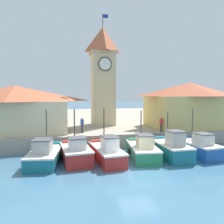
{
  "coord_description": "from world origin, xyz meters",
  "views": [
    {
      "loc": [
        -4.98,
        -14.15,
        5.35
      ],
      "look_at": [
        0.01,
        8.45,
        3.5
      ],
      "focal_mm": 35.0,
      "sensor_mm": 36.0,
      "label": 1
    }
  ],
  "objects_px": {
    "warehouse_left": "(15,109)",
    "fishing_boat_far_left": "(45,155)",
    "fishing_boat_mid_right": "(197,147)",
    "dock_worker_near_tower": "(161,124)",
    "clock_tower": "(103,73)",
    "fishing_boat_center": "(171,148)",
    "fishing_boat_left_inner": "(106,152)",
    "fishing_boat_left_outer": "(76,153)",
    "warehouse_right": "(189,104)",
    "fishing_boat_mid_left": "(142,150)",
    "dock_worker_along_quay": "(82,125)"
  },
  "relations": [
    {
      "from": "warehouse_left",
      "to": "fishing_boat_far_left",
      "type": "bearing_deg",
      "value": -63.49
    },
    {
      "from": "fishing_boat_far_left",
      "to": "fishing_boat_mid_right",
      "type": "distance_m",
      "value": 12.82
    },
    {
      "from": "fishing_boat_far_left",
      "to": "dock_worker_near_tower",
      "type": "distance_m",
      "value": 12.26
    },
    {
      "from": "clock_tower",
      "to": "dock_worker_near_tower",
      "type": "height_order",
      "value": "clock_tower"
    },
    {
      "from": "fishing_boat_center",
      "to": "clock_tower",
      "type": "bearing_deg",
      "value": 108.06
    },
    {
      "from": "fishing_boat_far_left",
      "to": "fishing_boat_left_inner",
      "type": "xyz_separation_m",
      "value": [
        4.77,
        -0.48,
        0.04
      ]
    },
    {
      "from": "fishing_boat_left_outer",
      "to": "warehouse_right",
      "type": "bearing_deg",
      "value": 25.84
    },
    {
      "from": "fishing_boat_mid_left",
      "to": "fishing_boat_left_inner",
      "type": "bearing_deg",
      "value": -178.26
    },
    {
      "from": "fishing_boat_left_outer",
      "to": "clock_tower",
      "type": "relative_size",
      "value": 0.32
    },
    {
      "from": "fishing_boat_mid_right",
      "to": "warehouse_right",
      "type": "relative_size",
      "value": 0.49
    },
    {
      "from": "fishing_boat_center",
      "to": "dock_worker_along_quay",
      "type": "height_order",
      "value": "fishing_boat_center"
    },
    {
      "from": "fishing_boat_left_outer",
      "to": "fishing_boat_center",
      "type": "height_order",
      "value": "fishing_boat_left_outer"
    },
    {
      "from": "fishing_boat_mid_left",
      "to": "clock_tower",
      "type": "distance_m",
      "value": 13.43
    },
    {
      "from": "fishing_boat_center",
      "to": "fishing_boat_left_outer",
      "type": "bearing_deg",
      "value": 175.81
    },
    {
      "from": "dock_worker_near_tower",
      "to": "warehouse_right",
      "type": "bearing_deg",
      "value": 29.5
    },
    {
      "from": "fishing_boat_far_left",
      "to": "warehouse_right",
      "type": "bearing_deg",
      "value": 22.05
    },
    {
      "from": "fishing_boat_left_inner",
      "to": "dock_worker_near_tower",
      "type": "distance_m",
      "value": 8.17
    },
    {
      "from": "fishing_boat_left_outer",
      "to": "fishing_boat_center",
      "type": "bearing_deg",
      "value": -4.19
    },
    {
      "from": "fishing_boat_mid_left",
      "to": "fishing_boat_left_outer",
      "type": "bearing_deg",
      "value": 177.76
    },
    {
      "from": "fishing_boat_left_outer",
      "to": "dock_worker_near_tower",
      "type": "distance_m",
      "value": 10.13
    },
    {
      "from": "warehouse_left",
      "to": "dock_worker_along_quay",
      "type": "bearing_deg",
      "value": -14.64
    },
    {
      "from": "fishing_boat_far_left",
      "to": "fishing_boat_left_inner",
      "type": "distance_m",
      "value": 4.79
    },
    {
      "from": "fishing_boat_center",
      "to": "fishing_boat_mid_right",
      "type": "height_order",
      "value": "fishing_boat_mid_right"
    },
    {
      "from": "fishing_boat_left_outer",
      "to": "warehouse_right",
      "type": "xyz_separation_m",
      "value": [
        14.2,
        6.88,
        3.4
      ]
    },
    {
      "from": "fishing_boat_center",
      "to": "dock_worker_along_quay",
      "type": "relative_size",
      "value": 2.92
    },
    {
      "from": "fishing_boat_left_outer",
      "to": "warehouse_left",
      "type": "xyz_separation_m",
      "value": [
        -5.83,
        7.15,
        3.14
      ]
    },
    {
      "from": "fishing_boat_mid_left",
      "to": "dock_worker_along_quay",
      "type": "relative_size",
      "value": 3.12
    },
    {
      "from": "fishing_boat_center",
      "to": "warehouse_left",
      "type": "relative_size",
      "value": 0.43
    },
    {
      "from": "fishing_boat_mid_left",
      "to": "dock_worker_near_tower",
      "type": "height_order",
      "value": "fishing_boat_mid_left"
    },
    {
      "from": "fishing_boat_far_left",
      "to": "fishing_boat_mid_right",
      "type": "relative_size",
      "value": 1.07
    },
    {
      "from": "dock_worker_along_quay",
      "to": "warehouse_left",
      "type": "bearing_deg",
      "value": 165.36
    },
    {
      "from": "fishing_boat_left_inner",
      "to": "clock_tower",
      "type": "height_order",
      "value": "clock_tower"
    },
    {
      "from": "fishing_boat_far_left",
      "to": "fishing_boat_center",
      "type": "relative_size",
      "value": 1.1
    },
    {
      "from": "fishing_boat_left_inner",
      "to": "warehouse_left",
      "type": "height_order",
      "value": "warehouse_left"
    },
    {
      "from": "fishing_boat_far_left",
      "to": "fishing_boat_left_outer",
      "type": "xyz_separation_m",
      "value": [
        2.35,
        -0.17,
        0.06
      ]
    },
    {
      "from": "fishing_boat_left_inner",
      "to": "dock_worker_along_quay",
      "type": "height_order",
      "value": "fishing_boat_left_inner"
    },
    {
      "from": "warehouse_right",
      "to": "fishing_boat_center",
      "type": "bearing_deg",
      "value": -130.23
    },
    {
      "from": "fishing_boat_mid_left",
      "to": "fishing_boat_mid_right",
      "type": "distance_m",
      "value": 4.95
    },
    {
      "from": "fishing_boat_mid_left",
      "to": "dock_worker_along_quay",
      "type": "xyz_separation_m",
      "value": [
        -4.56,
        5.59,
        1.5
      ]
    },
    {
      "from": "fishing_boat_left_inner",
      "to": "fishing_boat_mid_left",
      "type": "height_order",
      "value": "fishing_boat_left_inner"
    },
    {
      "from": "fishing_boat_mid_right",
      "to": "warehouse_right",
      "type": "xyz_separation_m",
      "value": [
        3.75,
        7.32,
        3.41
      ]
    },
    {
      "from": "fishing_boat_left_outer",
      "to": "dock_worker_near_tower",
      "type": "height_order",
      "value": "fishing_boat_left_outer"
    },
    {
      "from": "fishing_boat_mid_left",
      "to": "fishing_boat_far_left",
      "type": "bearing_deg",
      "value": 177.18
    },
    {
      "from": "dock_worker_along_quay",
      "to": "fishing_boat_left_inner",
      "type": "bearing_deg",
      "value": -75.54
    },
    {
      "from": "fishing_boat_mid_left",
      "to": "warehouse_right",
      "type": "relative_size",
      "value": 0.51
    },
    {
      "from": "fishing_boat_far_left",
      "to": "fishing_boat_mid_left",
      "type": "relative_size",
      "value": 1.03
    },
    {
      "from": "fishing_boat_left_inner",
      "to": "dock_worker_along_quay",
      "type": "xyz_separation_m",
      "value": [
        -1.47,
        5.69,
        1.5
      ]
    },
    {
      "from": "fishing_boat_mid_left",
      "to": "warehouse_left",
      "type": "distance_m",
      "value": 13.89
    },
    {
      "from": "fishing_boat_mid_left",
      "to": "fishing_boat_mid_right",
      "type": "bearing_deg",
      "value": -2.61
    },
    {
      "from": "fishing_boat_left_inner",
      "to": "warehouse_right",
      "type": "distance_m",
      "value": 14.22
    }
  ]
}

